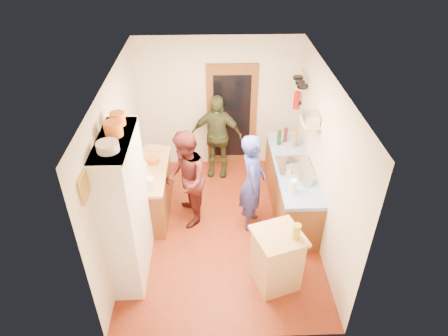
{
  "coord_description": "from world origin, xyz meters",
  "views": [
    {
      "loc": [
        -0.12,
        -4.92,
        4.57
      ],
      "look_at": [
        0.04,
        0.15,
        1.1
      ],
      "focal_mm": 32.0,
      "sensor_mm": 36.0,
      "label": 1
    }
  ],
  "objects_px": {
    "island_base": "(276,260)",
    "person_hob": "(254,184)",
    "person_left": "(187,178)",
    "person_back": "(217,136)",
    "hutch_body": "(126,210)",
    "right_counter_base": "(291,188)"
  },
  "relations": [
    {
      "from": "person_left",
      "to": "person_back",
      "type": "bearing_deg",
      "value": 151.99
    },
    {
      "from": "right_counter_base",
      "to": "island_base",
      "type": "height_order",
      "value": "island_base"
    },
    {
      "from": "person_hob",
      "to": "person_back",
      "type": "height_order",
      "value": "person_hob"
    },
    {
      "from": "island_base",
      "to": "person_hob",
      "type": "distance_m",
      "value": 1.3
    },
    {
      "from": "right_counter_base",
      "to": "island_base",
      "type": "xyz_separation_m",
      "value": [
        -0.48,
        -1.64,
        0.01
      ]
    },
    {
      "from": "hutch_body",
      "to": "person_left",
      "type": "xyz_separation_m",
      "value": [
        0.76,
        1.06,
        -0.26
      ]
    },
    {
      "from": "person_hob",
      "to": "person_left",
      "type": "bearing_deg",
      "value": 83.46
    },
    {
      "from": "island_base",
      "to": "person_hob",
      "type": "relative_size",
      "value": 0.51
    },
    {
      "from": "person_hob",
      "to": "person_back",
      "type": "relative_size",
      "value": 1.02
    },
    {
      "from": "person_back",
      "to": "person_left",
      "type": "bearing_deg",
      "value": -101.37
    },
    {
      "from": "hutch_body",
      "to": "person_left",
      "type": "bearing_deg",
      "value": 54.48
    },
    {
      "from": "right_counter_base",
      "to": "person_hob",
      "type": "relative_size",
      "value": 1.3
    },
    {
      "from": "right_counter_base",
      "to": "person_back",
      "type": "xyz_separation_m",
      "value": [
        -1.24,
        1.1,
        0.41
      ]
    },
    {
      "from": "person_hob",
      "to": "person_left",
      "type": "height_order",
      "value": "person_hob"
    },
    {
      "from": "island_base",
      "to": "person_left",
      "type": "bearing_deg",
      "value": 131.95
    },
    {
      "from": "hutch_body",
      "to": "person_hob",
      "type": "distance_m",
      "value": 2.03
    },
    {
      "from": "hutch_body",
      "to": "person_back",
      "type": "distance_m",
      "value": 2.72
    },
    {
      "from": "island_base",
      "to": "person_back",
      "type": "relative_size",
      "value": 0.52
    },
    {
      "from": "right_counter_base",
      "to": "island_base",
      "type": "relative_size",
      "value": 2.56
    },
    {
      "from": "hutch_body",
      "to": "island_base",
      "type": "height_order",
      "value": "hutch_body"
    },
    {
      "from": "right_counter_base",
      "to": "person_hob",
      "type": "xyz_separation_m",
      "value": [
        -0.68,
        -0.42,
        0.42
      ]
    },
    {
      "from": "right_counter_base",
      "to": "person_hob",
      "type": "bearing_deg",
      "value": -148.25
    }
  ]
}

